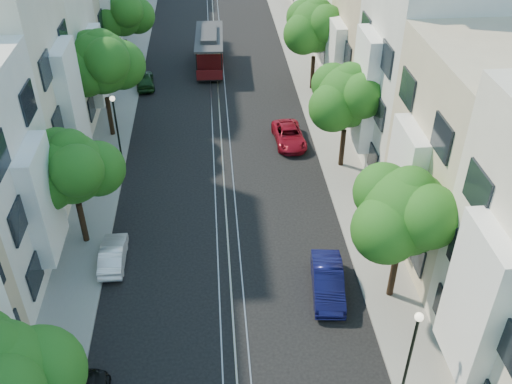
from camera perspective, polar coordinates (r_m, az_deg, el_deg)
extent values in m
plane|color=black|center=(41.54, -3.68, 8.13)|extent=(200.00, 200.00, 0.00)
cube|color=gray|center=(42.21, 6.30, 8.54)|extent=(2.50, 80.00, 0.12)
cube|color=gray|center=(42.08, -13.69, 7.62)|extent=(2.50, 80.00, 0.12)
cube|color=gray|center=(41.54, -4.45, 8.10)|extent=(0.06, 80.00, 0.02)
cube|color=gray|center=(41.54, -3.68, 8.14)|extent=(0.06, 80.00, 0.02)
cube|color=gray|center=(41.55, -2.92, 8.17)|extent=(0.06, 80.00, 0.02)
cube|color=tan|center=(41.54, -3.68, 8.13)|extent=(0.08, 80.00, 0.01)
cube|color=white|center=(21.15, 21.14, -10.36)|extent=(0.90, 3.04, 6.05)
cube|color=beige|center=(28.07, 22.28, 2.65)|extent=(7.00, 8.00, 10.00)
cube|color=white|center=(27.04, 14.67, 0.99)|extent=(0.90, 3.04, 5.50)
cube|color=silver|center=(34.07, 17.38, 11.39)|extent=(7.00, 8.00, 12.00)
cube|color=white|center=(33.27, 10.89, 9.98)|extent=(0.90, 3.04, 6.60)
cube|color=#C6B28C|center=(41.59, 13.36, 14.08)|extent=(7.00, 8.00, 9.00)
cube|color=white|center=(40.88, 7.99, 13.22)|extent=(0.90, 3.04, 4.95)
cube|color=white|center=(48.04, 6.11, 17.53)|extent=(0.90, 3.04, 5.78)
cube|color=white|center=(26.84, -20.72, -0.82)|extent=(0.90, 3.04, 5.39)
cube|color=white|center=(33.11, -18.07, 8.51)|extent=(0.90, 3.04, 6.47)
cube|color=silver|center=(41.38, -21.18, 12.42)|extent=(7.00, 8.00, 8.82)
cube|color=white|center=(40.74, -15.75, 12.05)|extent=(0.90, 3.04, 4.85)
cube|color=beige|center=(48.45, -19.22, 16.93)|extent=(7.00, 8.00, 10.29)
cube|color=white|center=(47.93, -14.46, 16.51)|extent=(0.90, 3.04, 5.66)
cylinder|color=black|center=(26.28, 13.55, -7.96)|extent=(0.30, 0.30, 2.45)
sphere|color=#215314|center=(24.10, 14.67, -1.93)|extent=(3.64, 3.64, 3.64)
sphere|color=#215314|center=(25.06, 16.59, -1.83)|extent=(2.91, 2.91, 2.91)
sphere|color=#215314|center=(23.47, 12.85, -3.68)|extent=(2.84, 2.84, 2.84)
sphere|color=#215314|center=(23.69, 15.15, -0.04)|extent=(2.18, 2.18, 2.18)
cylinder|color=black|center=(34.76, 8.62, 4.41)|extent=(0.30, 0.30, 2.38)
sphere|color=#215314|center=(33.18, 9.13, 9.40)|extent=(3.54, 3.54, 3.54)
sphere|color=#215314|center=(34.05, 10.71, 9.18)|extent=(2.83, 2.83, 2.83)
sphere|color=#215314|center=(32.49, 7.69, 8.36)|extent=(2.76, 2.76, 2.76)
sphere|color=#215314|center=(32.91, 9.41, 10.88)|extent=(2.12, 2.12, 2.12)
cylinder|color=black|center=(44.32, 5.67, 11.81)|extent=(0.30, 0.30, 2.52)
sphere|color=#215314|center=(43.03, 5.95, 16.16)|extent=(3.74, 3.74, 3.74)
sphere|color=#215314|center=(43.83, 7.28, 15.88)|extent=(3.00, 3.00, 3.00)
sphere|color=#215314|center=(42.32, 4.78, 15.46)|extent=(2.92, 2.92, 2.92)
sphere|color=#215314|center=(42.86, 6.14, 17.34)|extent=(2.25, 2.25, 2.25)
sphere|color=#215314|center=(19.38, -20.89, -16.55)|extent=(2.91, 2.91, 2.91)
cylinder|color=black|center=(29.78, -16.94, -2.92)|extent=(0.30, 0.30, 2.27)
sphere|color=#215314|center=(27.99, -18.05, 2.27)|extent=(3.38, 3.38, 3.38)
sphere|color=#215314|center=(28.36, -15.58, 2.27)|extent=(2.70, 2.70, 2.70)
sphere|color=#215314|center=(27.82, -20.08, 0.86)|extent=(2.64, 2.64, 2.64)
sphere|color=#215314|center=(27.59, -18.15, 3.96)|extent=(2.03, 2.03, 2.03)
cylinder|color=black|center=(38.82, -14.39, 7.35)|extent=(0.30, 0.30, 2.62)
sphere|color=#215314|center=(37.29, -15.23, 12.38)|extent=(3.90, 3.90, 3.90)
sphere|color=#215314|center=(37.71, -13.36, 12.27)|extent=(3.12, 3.12, 3.12)
sphere|color=#215314|center=(36.96, -16.78, 11.40)|extent=(3.04, 3.04, 3.04)
sphere|color=#215314|center=(37.04, -15.27, 13.73)|extent=(2.34, 2.34, 2.34)
cylinder|color=black|center=(48.78, -12.75, 13.29)|extent=(0.30, 0.30, 2.38)
sphere|color=#215314|center=(47.67, -13.29, 17.02)|extent=(3.54, 3.54, 3.54)
sphere|color=#215314|center=(48.12, -11.81, 16.88)|extent=(2.83, 2.83, 2.83)
sphere|color=#215314|center=(47.25, -14.51, 16.30)|extent=(2.76, 2.76, 2.76)
sphere|color=#215314|center=(47.49, -13.30, 18.10)|extent=(2.12, 2.12, 2.12)
cylinder|color=black|center=(22.28, 15.15, -15.44)|extent=(0.12, 0.12, 4.00)
sphere|color=#FFF2CC|center=(20.81, 16.00, -11.93)|extent=(0.32, 0.32, 0.32)
cylinder|color=black|center=(35.74, -13.72, 6.17)|extent=(0.12, 0.12, 4.00)
sphere|color=#FFF2CC|center=(34.84, -14.18, 9.04)|extent=(0.32, 0.32, 0.32)
cube|color=black|center=(48.66, -4.59, 12.82)|extent=(2.23, 7.12, 0.26)
cube|color=#4B0C0E|center=(48.27, -4.65, 13.98)|extent=(2.24, 4.47, 2.12)
cube|color=beige|center=(47.98, -4.70, 14.86)|extent=(2.29, 4.52, 0.53)
cube|color=#2D2D30|center=(47.86, -4.72, 15.26)|extent=(2.40, 7.12, 0.16)
cube|color=#2D2D30|center=(47.79, -4.73, 15.50)|extent=(1.35, 4.01, 0.31)
imported|color=#0B0D3B|center=(26.42, 7.19, -8.87)|extent=(1.75, 4.01, 1.28)
imported|color=maroon|center=(37.23, 3.33, 5.66)|extent=(2.05, 4.05, 1.10)
imported|color=silver|center=(28.60, -14.10, -6.06)|extent=(1.17, 3.25, 1.07)
imported|color=black|center=(45.65, -11.05, 10.95)|extent=(1.77, 3.54, 1.16)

